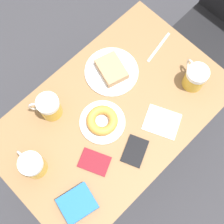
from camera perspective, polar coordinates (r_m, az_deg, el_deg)
name	(u,v)px	position (r m, az deg, el deg)	size (l,w,h in m)	color
ground_plane	(112,148)	(2.10, 0.00, -6.66)	(8.00, 8.00, 0.00)	#333338
table	(112,118)	(1.46, 0.00, -1.14)	(0.66, 1.06, 0.74)	olive
chair	(220,23)	(1.95, 19.13, 15.09)	(0.40, 0.40, 0.88)	black
plate_with_cake	(112,70)	(1.45, -0.09, 7.60)	(0.25, 0.25, 0.05)	silver
plate_with_donut	(102,121)	(1.36, -1.88, -1.57)	(0.20, 0.20, 0.05)	silver
beer_mug_left	(195,77)	(1.44, 14.94, 6.17)	(0.13, 0.10, 0.12)	gold
beer_mug_center	(33,165)	(1.31, -14.29, -9.38)	(0.14, 0.10, 0.12)	gold
beer_mug_right	(49,107)	(1.36, -11.45, 0.92)	(0.12, 0.12, 0.12)	gold
napkin_folded	(162,122)	(1.39, 9.11, -1.80)	(0.19, 0.18, 0.00)	white
fork	(159,47)	(1.55, 8.53, 11.64)	(0.05, 0.19, 0.00)	silver
passport_near_edge	(135,151)	(1.35, 4.19, -7.13)	(0.13, 0.15, 0.01)	black
passport_far_edge	(94,162)	(1.34, -3.23, -9.11)	(0.15, 0.13, 0.01)	maroon
blue_pouch	(78,204)	(1.31, -6.33, -16.31)	(0.14, 0.16, 0.04)	blue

